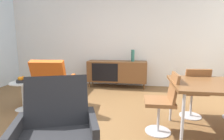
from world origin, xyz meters
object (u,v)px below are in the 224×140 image
at_px(fruit_bowl, 22,80).
at_px(sideboard, 117,71).
at_px(vase_cobalt, 133,56).
at_px(dining_chair_back_left, 194,91).
at_px(armchair_black_shell, 57,130).
at_px(side_table_round, 23,92).
at_px(lounge_chair_red, 53,83).
at_px(dining_chair_near_window, 164,100).

bearing_deg(fruit_bowl, sideboard, 50.52).
bearing_deg(sideboard, vase_cobalt, 0.25).
height_order(dining_chair_back_left, armchair_black_shell, armchair_black_shell).
bearing_deg(side_table_round, armchair_black_shell, -46.29).
relative_size(lounge_chair_red, side_table_round, 1.82).
height_order(sideboard, side_table_round, sideboard).
xyz_separation_m(vase_cobalt, side_table_round, (-1.95, -1.86, -0.55)).
xyz_separation_m(sideboard, fruit_bowl, (-1.53, -1.86, 0.12)).
bearing_deg(armchair_black_shell, lounge_chair_red, 118.32).
bearing_deg(fruit_bowl, lounge_chair_red, 20.99).
bearing_deg(dining_chair_back_left, armchair_black_shell, -136.39).
height_order(dining_chair_near_window, armchair_black_shell, armchair_black_shell).
bearing_deg(side_table_round, dining_chair_near_window, -10.66).
relative_size(vase_cobalt, fruit_bowl, 1.55).
height_order(dining_chair_near_window, side_table_round, dining_chair_near_window).
relative_size(armchair_black_shell, side_table_round, 1.82).
distance_m(lounge_chair_red, fruit_bowl, 0.55).
bearing_deg(side_table_round, fruit_bowl, -177.77).
distance_m(sideboard, vase_cobalt, 0.61).
distance_m(lounge_chair_red, armchair_black_shell, 1.88).
distance_m(sideboard, armchair_black_shell, 3.32).
relative_size(lounge_chair_red, fruit_bowl, 4.73).
height_order(vase_cobalt, lounge_chair_red, vase_cobalt).
bearing_deg(dining_chair_back_left, lounge_chair_red, 177.64).
xyz_separation_m(vase_cobalt, armchair_black_shell, (-0.55, -3.32, -0.41)).
bearing_deg(sideboard, side_table_round, -129.47).
bearing_deg(lounge_chair_red, dining_chair_near_window, -18.49).
bearing_deg(armchair_black_shell, dining_chair_near_window, 42.49).
relative_size(dining_chair_back_left, lounge_chair_red, 0.90).
xyz_separation_m(dining_chair_near_window, side_table_round, (-2.48, 0.47, -0.15)).
height_order(lounge_chair_red, armchair_black_shell, same).
relative_size(vase_cobalt, dining_chair_near_window, 0.36).
xyz_separation_m(vase_cobalt, dining_chair_near_window, (0.53, -2.33, -0.41)).
bearing_deg(side_table_round, dining_chair_back_left, 1.70).
xyz_separation_m(dining_chair_back_left, lounge_chair_red, (-2.52, 0.10, -0.00)).
height_order(side_table_round, fruit_bowl, fruit_bowl).
height_order(armchair_black_shell, fruit_bowl, armchair_black_shell).
bearing_deg(armchair_black_shell, side_table_round, 133.71).
bearing_deg(vase_cobalt, fruit_bowl, -136.43).
bearing_deg(dining_chair_near_window, fruit_bowl, 169.34).
relative_size(sideboard, lounge_chair_red, 1.69).
distance_m(vase_cobalt, dining_chair_near_window, 2.42).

